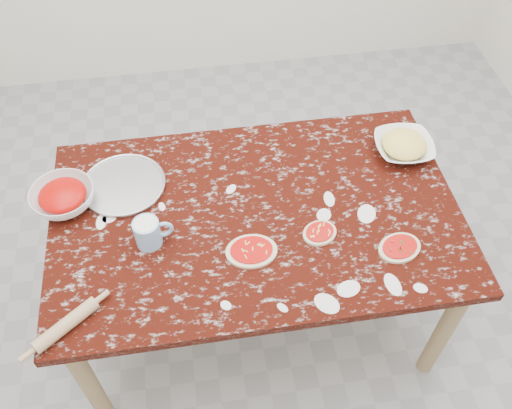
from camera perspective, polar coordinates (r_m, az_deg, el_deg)
The scene contains 10 objects.
ground at distance 2.77m, azimuth 0.00°, elevation -10.66°, with size 4.00×4.00×0.00m, color gray.
worktable at distance 2.21m, azimuth 0.00°, elevation -2.21°, with size 1.60×1.00×0.75m.
pizza_tray at distance 2.29m, azimuth -13.63°, elevation 1.95°, with size 0.33×0.33×0.01m, color #B2B2B7.
sauce_bowl at distance 2.27m, azimuth -19.44°, elevation 0.67°, with size 0.25×0.25×0.08m, color white.
cheese_bowl at distance 2.43m, azimuth 15.10°, elevation 5.79°, with size 0.25×0.25×0.06m, color white.
flour_mug at distance 2.05m, azimuth -11.12°, elevation -2.85°, with size 0.15×0.10×0.11m.
pizza_left at distance 2.02m, azimuth -0.48°, elevation -4.87°, with size 0.20×0.15×0.02m.
pizza_mid at distance 2.09m, azimuth 6.64°, elevation -2.96°, with size 0.17×0.15×0.02m.
pizza_right at distance 2.10m, azimuth 14.72°, elevation -4.37°, with size 0.20×0.17×0.02m.
rolling_pin at distance 1.96m, azimuth -19.18°, elevation -11.74°, with size 0.05×0.05×0.24m, color tan.
Camera 1 is at (-0.21, -1.33, 2.42)m, focal length 38.39 mm.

